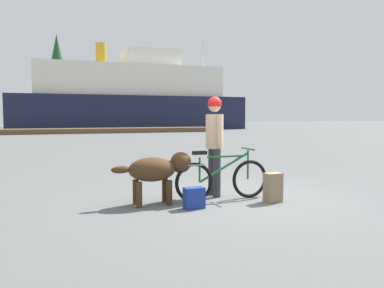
{
  "coord_description": "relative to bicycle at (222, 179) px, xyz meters",
  "views": [
    {
      "loc": [
        -3.15,
        -5.96,
        1.46
      ],
      "look_at": [
        -0.36,
        1.63,
        0.87
      ],
      "focal_mm": 36.25,
      "sensor_mm": 36.0,
      "label": 1
    }
  ],
  "objects": [
    {
      "name": "handbag_pannier",
      "position": [
        -0.66,
        -0.4,
        -0.2
      ],
      "size": [
        0.33,
        0.2,
        0.34
      ],
      "primitive_type": "cube",
      "rotation": [
        0.0,
        0.0,
        0.05
      ],
      "color": "navy",
      "rests_on": "ground_plane"
    },
    {
      "name": "person_cyclist",
      "position": [
        0.02,
        0.37,
        0.73
      ],
      "size": [
        0.32,
        0.53,
        1.81
      ],
      "color": "#333338",
      "rests_on": "ground_plane"
    },
    {
      "name": "ground_plane",
      "position": [
        0.37,
        -0.09,
        -0.37
      ],
      "size": [
        160.0,
        160.0,
        0.0
      ],
      "primitive_type": "plane",
      "color": "#595B5B"
    },
    {
      "name": "dog",
      "position": [
        -1.12,
        0.08,
        0.2
      ],
      "size": [
        1.34,
        0.47,
        0.85
      ],
      "color": "#472D19",
      "rests_on": "ground_plane"
    },
    {
      "name": "pine_tree_far_right",
      "position": [
        14.91,
        50.05,
        5.57
      ],
      "size": [
        3.62,
        3.62,
        8.96
      ],
      "color": "#4C331E",
      "rests_on": "ground_plane"
    },
    {
      "name": "pine_tree_center",
      "position": [
        -1.63,
        48.57,
        7.07
      ],
      "size": [
        3.85,
        3.85,
        12.17
      ],
      "color": "#4C331E",
      "rests_on": "ground_plane"
    },
    {
      "name": "bicycle",
      "position": [
        0.0,
        0.0,
        0.0
      ],
      "size": [
        1.74,
        0.44,
        0.89
      ],
      "color": "black",
      "rests_on": "ground_plane"
    },
    {
      "name": "ferry_boat",
      "position": [
        5.46,
        36.02,
        2.85
      ],
      "size": [
        23.91,
        8.63,
        9.07
      ],
      "color": "#191E38",
      "rests_on": "ground_plane"
    },
    {
      "name": "backpack",
      "position": [
        0.75,
        -0.43,
        -0.12
      ],
      "size": [
        0.29,
        0.22,
        0.5
      ],
      "primitive_type": "cube",
      "rotation": [
        0.0,
        0.0,
        0.06
      ],
      "color": "#8C7251",
      "rests_on": "ground_plane"
    },
    {
      "name": "sailboat_moored",
      "position": [
        13.47,
        34.44,
        0.14
      ],
      "size": [
        7.87,
        2.2,
        9.85
      ],
      "color": "silver",
      "rests_on": "ground_plane"
    },
    {
      "name": "dock_pier",
      "position": [
        2.39,
        27.55,
        -0.17
      ],
      "size": [
        17.62,
        2.66,
        0.4
      ],
      "primitive_type": "cube",
      "color": "brown",
      "rests_on": "ground_plane"
    }
  ]
}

